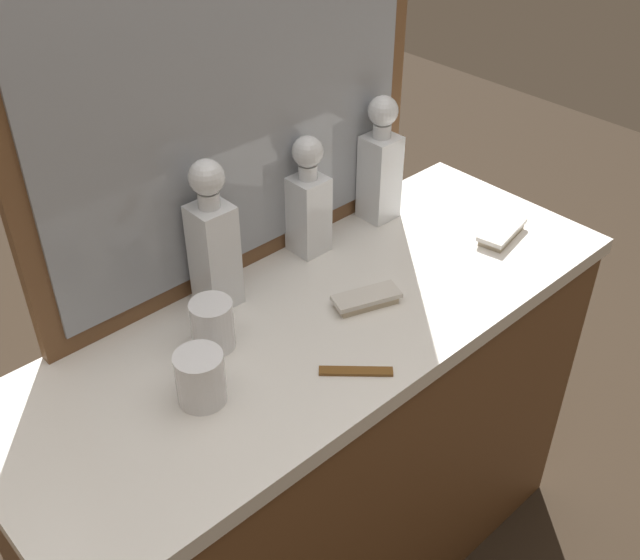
% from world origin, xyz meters
% --- Properties ---
extents(dresser, '(1.30, 0.49, 0.84)m').
position_xyz_m(dresser, '(0.00, 0.00, 0.42)').
color(dresser, brown).
rests_on(dresser, ground_plane).
extents(dresser_mirror, '(0.89, 0.03, 0.76)m').
position_xyz_m(dresser_mirror, '(0.00, 0.23, 1.22)').
color(dresser_mirror, brown).
rests_on(dresser_mirror, dresser).
extents(crystal_decanter_rear, '(0.07, 0.07, 0.26)m').
position_xyz_m(crystal_decanter_rear, '(0.13, 0.18, 0.94)').
color(crystal_decanter_rear, white).
rests_on(crystal_decanter_rear, dresser).
extents(crystal_decanter_left, '(0.07, 0.07, 0.31)m').
position_xyz_m(crystal_decanter_left, '(-0.12, 0.16, 0.96)').
color(crystal_decanter_left, white).
rests_on(crystal_decanter_left, dresser).
extents(crystal_decanter_far_left, '(0.07, 0.07, 0.29)m').
position_xyz_m(crystal_decanter_far_left, '(0.34, 0.17, 0.95)').
color(crystal_decanter_far_left, white).
rests_on(crystal_decanter_far_left, dresser).
extents(crystal_tumbler_far_left, '(0.08, 0.08, 0.09)m').
position_xyz_m(crystal_tumbler_far_left, '(-0.20, 0.06, 0.88)').
color(crystal_tumbler_far_left, white).
rests_on(crystal_tumbler_far_left, dresser).
extents(crystal_tumbler_left, '(0.08, 0.08, 0.09)m').
position_xyz_m(crystal_tumbler_left, '(-0.30, -0.03, 0.88)').
color(crystal_tumbler_left, white).
rests_on(crystal_tumbler_left, dresser).
extents(silver_brush_rear, '(0.14, 0.09, 0.02)m').
position_xyz_m(silver_brush_rear, '(0.09, -0.04, 0.85)').
color(silver_brush_rear, '#B7A88C').
rests_on(silver_brush_rear, dresser).
extents(silver_brush_right, '(0.14, 0.08, 0.02)m').
position_xyz_m(silver_brush_right, '(0.47, -0.07, 0.85)').
color(silver_brush_right, '#B7A88C').
rests_on(silver_brush_right, dresser).
extents(tortoiseshell_comb, '(0.11, 0.10, 0.01)m').
position_xyz_m(tortoiseshell_comb, '(-0.06, -0.16, 0.84)').
color(tortoiseshell_comb, brown).
rests_on(tortoiseshell_comb, dresser).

